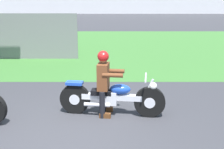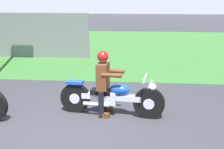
# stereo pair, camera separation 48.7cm
# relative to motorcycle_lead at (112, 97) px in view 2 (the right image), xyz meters

# --- Properties ---
(ground) EXTENTS (120.00, 120.00, 0.00)m
(ground) POSITION_rel_motorcycle_lead_xyz_m (-0.72, -1.07, -0.40)
(ground) COLOR #38383D
(grass_verge) EXTENTS (60.00, 12.00, 0.01)m
(grass_verge) POSITION_rel_motorcycle_lead_xyz_m (-0.72, 8.42, -0.39)
(grass_verge) COLOR #3D7533
(grass_verge) RESTS_ON ground
(motorcycle_lead) EXTENTS (2.27, 0.66, 0.89)m
(motorcycle_lead) POSITION_rel_motorcycle_lead_xyz_m (0.00, 0.00, 0.00)
(motorcycle_lead) COLOR black
(motorcycle_lead) RESTS_ON ground
(rider_lead) EXTENTS (0.59, 0.51, 1.41)m
(rider_lead) POSITION_rel_motorcycle_lead_xyz_m (-0.17, 0.02, 0.42)
(rider_lead) COLOR black
(rider_lead) RESTS_ON ground
(fence_segment) EXTENTS (7.00, 0.06, 1.80)m
(fence_segment) POSITION_rel_motorcycle_lead_xyz_m (-4.87, 5.66, 0.50)
(fence_segment) COLOR slate
(fence_segment) RESTS_ON ground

